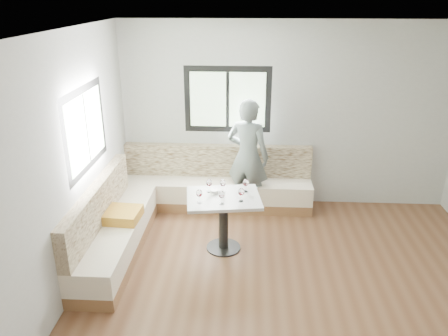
# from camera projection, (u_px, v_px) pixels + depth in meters

# --- Properties ---
(room) EXTENTS (5.01, 5.01, 2.81)m
(room) POSITION_uv_depth(u_px,v_px,m) (298.00, 180.00, 4.32)
(room) COLOR brown
(room) RESTS_ON ground
(banquette) EXTENTS (2.90, 2.80, 0.95)m
(banquette) POSITION_uv_depth(u_px,v_px,m) (176.00, 204.00, 6.24)
(banquette) COLOR brown
(banquette) RESTS_ON ground
(table) EXTENTS (1.01, 0.83, 0.75)m
(table) POSITION_uv_depth(u_px,v_px,m) (223.00, 210.00, 5.55)
(table) COLOR black
(table) RESTS_ON ground
(person) EXTENTS (0.74, 0.61, 1.75)m
(person) POSITION_uv_depth(u_px,v_px,m) (248.00, 157.00, 6.46)
(person) COLOR slate
(person) RESTS_ON ground
(olive_ramekin) EXTENTS (0.11, 0.11, 0.04)m
(olive_ramekin) POSITION_uv_depth(u_px,v_px,m) (214.00, 191.00, 5.58)
(olive_ramekin) COLOR white
(olive_ramekin) RESTS_ON table
(wine_glass_a) EXTENTS (0.08, 0.08, 0.17)m
(wine_glass_a) POSITION_uv_depth(u_px,v_px,m) (199.00, 194.00, 5.28)
(wine_glass_a) COLOR white
(wine_glass_a) RESTS_ON table
(wine_glass_b) EXTENTS (0.08, 0.08, 0.17)m
(wine_glass_b) POSITION_uv_depth(u_px,v_px,m) (222.00, 195.00, 5.25)
(wine_glass_b) COLOR white
(wine_glass_b) RESTS_ON table
(wine_glass_c) EXTENTS (0.08, 0.08, 0.17)m
(wine_glass_c) POSITION_uv_depth(u_px,v_px,m) (241.00, 192.00, 5.32)
(wine_glass_c) COLOR white
(wine_glass_c) RESTS_ON table
(wine_glass_d) EXTENTS (0.08, 0.08, 0.17)m
(wine_glass_d) POSITION_uv_depth(u_px,v_px,m) (223.00, 183.00, 5.56)
(wine_glass_d) COLOR white
(wine_glass_d) RESTS_ON table
(wine_glass_e) EXTENTS (0.08, 0.08, 0.17)m
(wine_glass_e) POSITION_uv_depth(u_px,v_px,m) (246.00, 183.00, 5.58)
(wine_glass_e) COLOR white
(wine_glass_e) RESTS_ON table
(wine_glass_f) EXTENTS (0.08, 0.08, 0.17)m
(wine_glass_f) POSITION_uv_depth(u_px,v_px,m) (209.00, 183.00, 5.57)
(wine_glass_f) COLOR white
(wine_glass_f) RESTS_ON table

